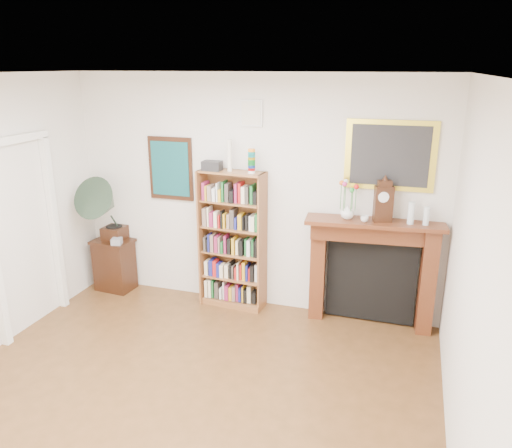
% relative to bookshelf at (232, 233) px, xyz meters
% --- Properties ---
extents(room, '(4.51, 5.01, 2.81)m').
position_rel_bookshelf_xyz_m(room, '(0.20, -2.34, 0.45)').
color(room, '#4F3318').
rests_on(room, ground).
extents(door_casing, '(0.08, 1.02, 2.17)m').
position_rel_bookshelf_xyz_m(door_casing, '(-2.00, -1.14, 0.31)').
color(door_casing, white).
rests_on(door_casing, left_wall).
extents(teal_poster, '(0.58, 0.04, 0.78)m').
position_rel_bookshelf_xyz_m(teal_poster, '(-0.85, 0.14, 0.70)').
color(teal_poster, black).
rests_on(teal_poster, back_wall).
extents(small_picture, '(0.26, 0.04, 0.30)m').
position_rel_bookshelf_xyz_m(small_picture, '(0.20, 0.14, 1.40)').
color(small_picture, white).
rests_on(small_picture, back_wall).
extents(gilt_painting, '(0.95, 0.04, 0.75)m').
position_rel_bookshelf_xyz_m(gilt_painting, '(1.75, 0.14, 1.00)').
color(gilt_painting, gold).
rests_on(gilt_painting, back_wall).
extents(bookshelf, '(0.80, 0.34, 1.95)m').
position_rel_bookshelf_xyz_m(bookshelf, '(0.00, 0.00, 0.00)').
color(bookshelf, brown).
rests_on(bookshelf, floor).
extents(side_cabinet, '(0.53, 0.40, 0.69)m').
position_rel_bookshelf_xyz_m(side_cabinet, '(-1.66, -0.04, -0.60)').
color(side_cabinet, black).
rests_on(side_cabinet, floor).
extents(fireplace, '(1.52, 0.49, 1.26)m').
position_rel_bookshelf_xyz_m(fireplace, '(1.66, 0.05, -0.20)').
color(fireplace, '#511E13').
rests_on(fireplace, floor).
extents(gramophone, '(0.55, 0.68, 0.89)m').
position_rel_bookshelf_xyz_m(gramophone, '(-1.65, -0.13, 0.24)').
color(gramophone, black).
rests_on(gramophone, side_cabinet).
extents(cd_stack, '(0.15, 0.15, 0.08)m').
position_rel_bookshelf_xyz_m(cd_stack, '(-1.51, -0.15, -0.22)').
color(cd_stack, '#A8A9B4').
rests_on(cd_stack, side_cabinet).
extents(mantel_clock, '(0.22, 0.16, 0.45)m').
position_rel_bookshelf_xyz_m(mantel_clock, '(1.73, -0.01, 0.53)').
color(mantel_clock, black).
rests_on(mantel_clock, fireplace).
extents(flower_vase, '(0.18, 0.18, 0.15)m').
position_rel_bookshelf_xyz_m(flower_vase, '(1.36, -0.02, 0.39)').
color(flower_vase, silver).
rests_on(flower_vase, fireplace).
extents(teacup, '(0.09, 0.09, 0.07)m').
position_rel_bookshelf_xyz_m(teacup, '(1.55, -0.08, 0.35)').
color(teacup, silver).
rests_on(teacup, fireplace).
extents(bottle_left, '(0.07, 0.07, 0.24)m').
position_rel_bookshelf_xyz_m(bottle_left, '(2.02, -0.01, 0.43)').
color(bottle_left, silver).
rests_on(bottle_left, fireplace).
extents(bottle_right, '(0.06, 0.06, 0.20)m').
position_rel_bookshelf_xyz_m(bottle_right, '(2.18, -0.00, 0.41)').
color(bottle_right, silver).
rests_on(bottle_right, fireplace).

